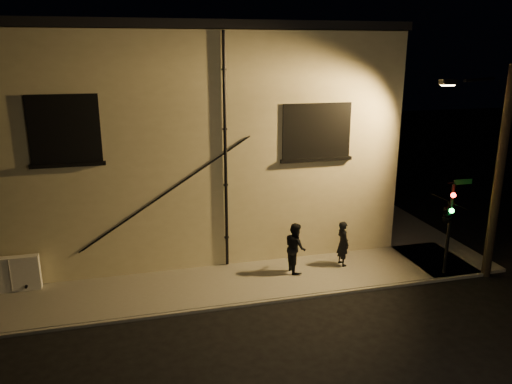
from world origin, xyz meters
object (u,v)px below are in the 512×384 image
object	(u,v)px
pedestrian_a	(343,243)
traffic_signal	(448,213)
pedestrian_b	(295,247)
utility_cabinet	(11,274)
streetlamp_pole	(496,170)

from	to	relation	value
pedestrian_a	traffic_signal	distance (m)	3.80
pedestrian_b	traffic_signal	size ratio (longest dim) A/B	0.53
utility_cabinet	pedestrian_b	bearing A→B (deg)	-5.37
streetlamp_pole	traffic_signal	bearing A→B (deg)	173.52
traffic_signal	streetlamp_pole	size ratio (longest dim) A/B	0.47
pedestrian_a	streetlamp_pole	xyz separation A→B (m)	(4.65, -1.88, 2.95)
utility_cabinet	streetlamp_pole	distance (m)	16.64
pedestrian_a	pedestrian_b	distance (m)	1.88
utility_cabinet	streetlamp_pole	bearing A→B (deg)	-9.50
pedestrian_b	traffic_signal	bearing A→B (deg)	-110.04
traffic_signal	streetlamp_pole	bearing A→B (deg)	-6.48
utility_cabinet	pedestrian_a	size ratio (longest dim) A/B	1.07
pedestrian_a	streetlamp_pole	size ratio (longest dim) A/B	0.23
streetlamp_pole	pedestrian_a	bearing A→B (deg)	158.05
streetlamp_pole	utility_cabinet	bearing A→B (deg)	170.50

